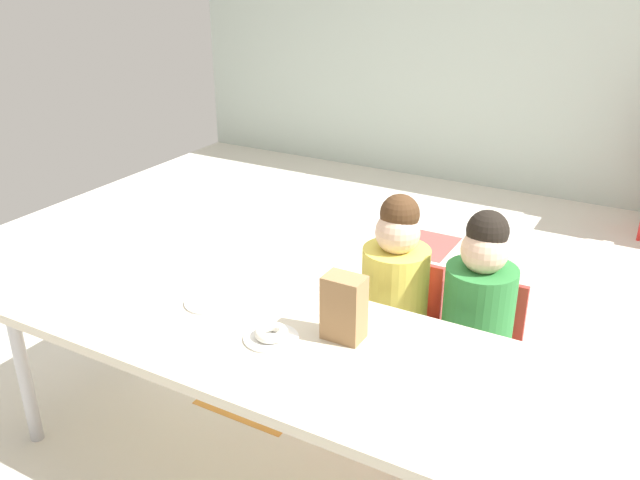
# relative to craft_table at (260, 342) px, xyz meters

# --- Properties ---
(ground_plane) EXTENTS (6.14, 5.41, 0.02)m
(ground_plane) POSITION_rel_craft_table_xyz_m (0.19, 0.83, -0.55)
(ground_plane) COLOR silver
(back_wall) EXTENTS (6.14, 0.10, 2.52)m
(back_wall) POSITION_rel_craft_table_xyz_m (0.18, 3.54, 0.71)
(back_wall) COLOR #B2C1B7
(back_wall) RESTS_ON ground_plane
(craft_table) EXTENTS (1.89, 0.72, 0.59)m
(craft_table) POSITION_rel_craft_table_xyz_m (0.00, 0.00, 0.00)
(craft_table) COLOR beige
(craft_table) RESTS_ON ground_plane
(seated_child_near_camera) EXTENTS (0.32, 0.31, 0.92)m
(seated_child_near_camera) POSITION_rel_craft_table_xyz_m (0.24, 0.59, 0.01)
(seated_child_near_camera) COLOR red
(seated_child_near_camera) RESTS_ON ground_plane
(seated_child_middle_seat) EXTENTS (0.34, 0.34, 0.92)m
(seated_child_middle_seat) POSITION_rel_craft_table_xyz_m (0.57, 0.59, 0.01)
(seated_child_middle_seat) COLOR red
(seated_child_middle_seat) RESTS_ON ground_plane
(paper_bag_brown) EXTENTS (0.13, 0.09, 0.22)m
(paper_bag_brown) POSITION_rel_craft_table_xyz_m (0.26, 0.10, 0.16)
(paper_bag_brown) COLOR #9E754C
(paper_bag_brown) RESTS_ON craft_table
(paper_plate_near_edge) EXTENTS (0.18, 0.18, 0.01)m
(paper_plate_near_edge) POSITION_rel_craft_table_xyz_m (0.07, -0.03, 0.05)
(paper_plate_near_edge) COLOR white
(paper_plate_near_edge) RESTS_ON craft_table
(paper_plate_center_table) EXTENTS (0.18, 0.18, 0.01)m
(paper_plate_center_table) POSITION_rel_craft_table_xyz_m (-0.26, 0.06, 0.05)
(paper_plate_center_table) COLOR white
(paper_plate_center_table) RESTS_ON craft_table
(donut_powdered_on_plate) EXTENTS (0.11, 0.11, 0.03)m
(donut_powdered_on_plate) POSITION_rel_craft_table_xyz_m (0.07, -0.03, 0.07)
(donut_powdered_on_plate) COLOR white
(donut_powdered_on_plate) RESTS_ON craft_table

